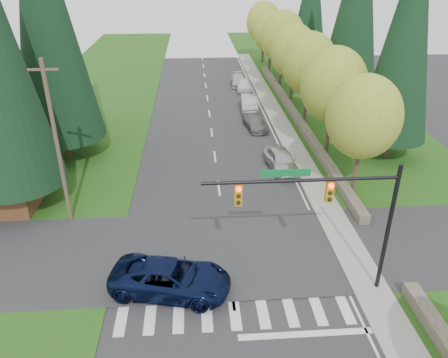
{
  "coord_description": "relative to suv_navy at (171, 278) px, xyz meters",
  "views": [
    {
      "loc": [
        -1.58,
        -11.79,
        14.78
      ],
      "look_at": [
        0.08,
        11.46,
        2.8
      ],
      "focal_mm": 35.0,
      "sensor_mm": 36.0,
      "label": 1
    }
  ],
  "objects": [
    {
      "name": "sidewalk_east",
      "position": [
        9.88,
        17.0,
        -0.75
      ],
      "size": [
        1.8,
        80.0,
        0.13
      ],
      "primitive_type": "cube",
      "color": "gray",
      "rests_on": "ground"
    },
    {
      "name": "decid_tree_4",
      "position": [
        12.28,
        37.0,
        5.25
      ],
      "size": [
        5.4,
        5.4,
        9.18
      ],
      "color": "#38281C",
      "rests_on": "ground"
    },
    {
      "name": "grass_east",
      "position": [
        15.98,
        15.0,
        -0.78
      ],
      "size": [
        14.0,
        110.0,
        0.06
      ],
      "primitive_type": "cube",
      "color": "#264E14",
      "rests_on": "ground"
    },
    {
      "name": "conifer_e_b",
      "position": [
        17.98,
        29.0,
        9.98
      ],
      "size": [
        6.12,
        6.12,
        19.8
      ],
      "color": "#38281C",
      "rests_on": "ground"
    },
    {
      "name": "parked_car_b",
      "position": [
        7.18,
        22.26,
        -0.2
      ],
      "size": [
        2.29,
        4.44,
        1.23
      ],
      "primitive_type": "imported",
      "rotation": [
        0.0,
        0.0,
        0.14
      ],
      "color": "slate",
      "rests_on": "ground"
    },
    {
      "name": "decid_tree_2",
      "position": [
        12.08,
        23.0,
        5.12
      ],
      "size": [
        5.0,
        5.0,
        8.82
      ],
      "color": "#38281C",
      "rests_on": "ground"
    },
    {
      "name": "decid_tree_1",
      "position": [
        12.28,
        16.0,
        4.99
      ],
      "size": [
        5.2,
        5.2,
        8.8
      ],
      "color": "#38281C",
      "rests_on": "ground"
    },
    {
      "name": "suv_navy",
      "position": [
        0.0,
        0.0,
        0.0
      ],
      "size": [
        6.3,
        3.94,
        1.62
      ],
      "primitive_type": "imported",
      "rotation": [
        0.0,
        0.0,
        1.34
      ],
      "color": "#0A1233",
      "rests_on": "ground"
    },
    {
      "name": "decid_tree_3",
      "position": [
        12.18,
        30.0,
        4.85
      ],
      "size": [
        5.0,
        5.0,
        8.55
      ],
      "color": "#38281C",
      "rests_on": "ground"
    },
    {
      "name": "parked_car_e",
      "position": [
        7.18,
        38.0,
        -0.15
      ],
      "size": [
        2.05,
        4.62,
        1.32
      ],
      "primitive_type": "imported",
      "rotation": [
        0.0,
        0.0,
        -0.04
      ],
      "color": "#BDBCC2",
      "rests_on": "ground"
    },
    {
      "name": "curb_east",
      "position": [
        9.03,
        17.0,
        -0.75
      ],
      "size": [
        0.2,
        80.0,
        0.13
      ],
      "primitive_type": "cube",
      "color": "gray",
      "rests_on": "ground"
    },
    {
      "name": "decid_tree_6",
      "position": [
        12.18,
        51.0,
        5.05
      ],
      "size": [
        5.2,
        5.2,
        8.86
      ],
      "color": "#38281C",
      "rests_on": "ground"
    },
    {
      "name": "parked_car_c",
      "position": [
        7.24,
        27.71,
        -0.04
      ],
      "size": [
        1.93,
        4.8,
        1.55
      ],
      "primitive_type": "imported",
      "rotation": [
        0.0,
        0.0,
        -0.06
      ],
      "color": "#AEAFB3",
      "rests_on": "ground"
    },
    {
      "name": "conifer_w_e",
      "position": [
        -11.02,
        23.0,
        9.48
      ],
      "size": [
        5.78,
        5.78,
        18.8
      ],
      "color": "#38281C",
      "rests_on": "ground"
    },
    {
      "name": "conifer_w_c",
      "position": [
        -9.02,
        17.0,
        10.48
      ],
      "size": [
        6.46,
        6.46,
        20.8
      ],
      "color": "#38281C",
      "rests_on": "ground"
    },
    {
      "name": "decid_tree_0",
      "position": [
        12.18,
        9.0,
        4.79
      ],
      "size": [
        4.8,
        4.8,
        8.37
      ],
      "color": "#38281C",
      "rests_on": "ground"
    },
    {
      "name": "parked_car_d",
      "position": [
        7.58,
        35.49,
        -0.1
      ],
      "size": [
        2.05,
        4.31,
        1.42
      ],
      "primitive_type": "imported",
      "rotation": [
        0.0,
        0.0,
        -0.09
      ],
      "color": "white",
      "rests_on": "ground"
    },
    {
      "name": "grass_west",
      "position": [
        -10.02,
        15.0,
        -0.78
      ],
      "size": [
        14.0,
        110.0,
        0.06
      ],
      "primitive_type": "cube",
      "color": "#264E14",
      "rests_on": "ground"
    },
    {
      "name": "utility_pole",
      "position": [
        -6.52,
        7.0,
        4.33
      ],
      "size": [
        1.6,
        0.24,
        10.0
      ],
      "color": "#473828",
      "rests_on": "ground"
    },
    {
      "name": "stone_wall_north",
      "position": [
        11.58,
        25.0,
        -0.46
      ],
      "size": [
        0.7,
        40.0,
        0.7
      ],
      "primitive_type": "cube",
      "color": "#4C4438",
      "rests_on": "ground"
    },
    {
      "name": "conifer_e_a",
      "position": [
        16.98,
        15.0,
        8.98
      ],
      "size": [
        5.44,
        5.44,
        17.8
      ],
      "color": "#38281C",
      "rests_on": "ground"
    },
    {
      "name": "cross_street",
      "position": [
        2.98,
        3.0,
        -0.81
      ],
      "size": [
        120.0,
        8.0,
        0.1
      ],
      "primitive_type": "cube",
      "color": "#28282B",
      "rests_on": "ground"
    },
    {
      "name": "parked_car_a",
      "position": [
        7.95,
        13.19,
        -0.01
      ],
      "size": [
        2.37,
        4.87,
        1.6
      ],
      "primitive_type": "imported",
      "rotation": [
        0.0,
        0.0,
        0.1
      ],
      "color": "#B9BABE",
      "rests_on": "ground"
    },
    {
      "name": "conifer_e_c",
      "position": [
        16.98,
        43.0,
        8.48
      ],
      "size": [
        5.1,
        5.1,
        16.8
      ],
      "color": "#38281C",
      "rests_on": "ground"
    },
    {
      "name": "decid_tree_5",
      "position": [
        12.08,
        44.0,
        4.72
      ],
      "size": [
        4.8,
        4.8,
        8.3
      ],
      "color": "#38281C",
      "rests_on": "ground"
    },
    {
      "name": "traffic_signal",
      "position": [
        7.35,
        -0.5,
        4.17
      ],
      "size": [
        8.7,
        0.37,
        6.8
      ],
      "color": "black",
      "rests_on": "ground"
    }
  ]
}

